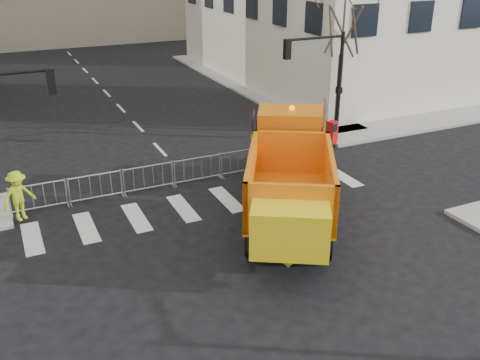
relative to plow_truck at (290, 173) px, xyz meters
name	(u,v)px	position (x,y,z in m)	size (l,w,h in m)	color
ground	(279,276)	(-2.05, -3.04, -1.84)	(120.00, 120.00, 0.00)	black
sidewalk_back	(184,173)	(-2.05, 5.46, -1.76)	(64.00, 5.00, 0.15)	gray
traffic_light_right	(339,88)	(6.45, 6.46, 0.86)	(0.18, 0.18, 5.40)	black
crowd_barriers	(174,173)	(-2.80, 4.56, -1.29)	(12.60, 0.60, 1.10)	#9EA0A5
street_tree	(341,62)	(7.15, 7.46, 1.91)	(3.00, 3.00, 7.50)	#382B21
plow_truck	(290,173)	(0.00, 0.00, 0.00)	(7.78, 10.62, 4.13)	black
cop_a	(284,153)	(1.88, 3.68, -0.84)	(0.73, 0.48, 1.99)	black
cop_b	(314,153)	(3.24, 3.48, -1.00)	(0.82, 0.64, 1.68)	black
cop_c	(289,151)	(2.28, 3.96, -0.92)	(1.08, 0.45, 1.84)	black
worker	(18,196)	(-8.72, 3.76, -0.77)	(1.19, 0.68, 1.84)	#A6C016
newspaper_box	(332,132)	(5.82, 5.90, -1.14)	(0.45, 0.40, 1.10)	#AE110D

